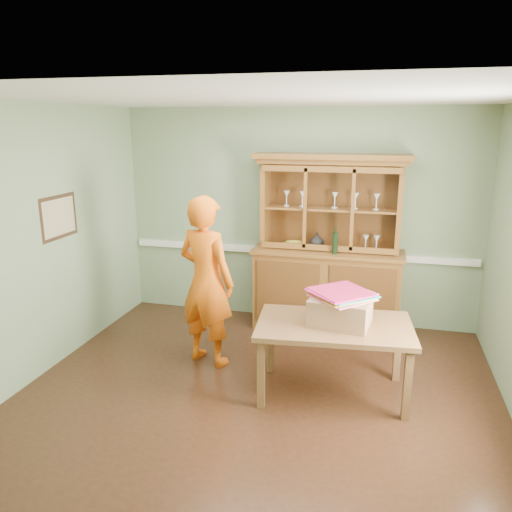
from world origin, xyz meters
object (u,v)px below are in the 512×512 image
(china_hutch, at_px, (327,269))
(cardboard_box, at_px, (340,311))
(person, at_px, (206,281))
(dining_table, at_px, (334,332))

(china_hutch, distance_m, cardboard_box, 1.61)
(china_hutch, distance_m, person, 1.69)
(china_hutch, height_order, cardboard_box, china_hutch)
(dining_table, distance_m, cardboard_box, 0.21)
(china_hutch, xyz_separation_m, cardboard_box, (0.29, -1.58, 0.08))
(cardboard_box, height_order, person, person)
(china_hutch, height_order, dining_table, china_hutch)
(dining_table, relative_size, person, 0.83)
(china_hutch, height_order, person, china_hutch)
(china_hutch, bearing_deg, dining_table, -81.17)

